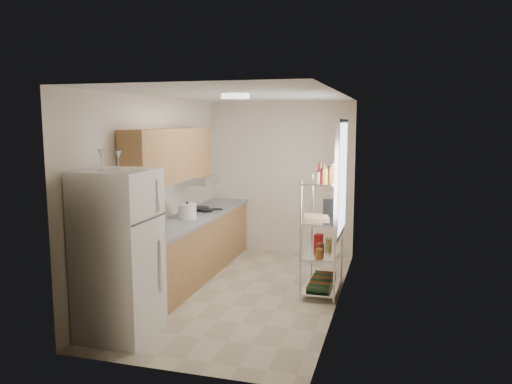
# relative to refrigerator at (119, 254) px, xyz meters

# --- Properties ---
(room) EXTENTS (2.52, 4.42, 2.62)m
(room) POSITION_rel_refrigerator_xyz_m (0.87, 1.62, 0.41)
(room) COLOR beige
(room) RESTS_ON ground
(counter_run) EXTENTS (0.63, 3.51, 0.90)m
(counter_run) POSITION_rel_refrigerator_xyz_m (-0.05, 2.05, -0.44)
(counter_run) COLOR #B6864D
(counter_run) RESTS_ON ground
(upper_cabinets) EXTENTS (0.33, 2.20, 0.72)m
(upper_cabinets) POSITION_rel_refrigerator_xyz_m (-0.18, 1.72, 0.92)
(upper_cabinets) COLOR #B6864D
(upper_cabinets) RESTS_ON room
(range_hood) EXTENTS (0.50, 0.60, 0.12)m
(range_hood) POSITION_rel_refrigerator_xyz_m (-0.13, 2.52, 0.50)
(range_hood) COLOR #B7BABC
(range_hood) RESTS_ON room
(window) EXTENTS (0.06, 1.00, 1.46)m
(window) POSITION_rel_refrigerator_xyz_m (2.10, 1.97, 0.66)
(window) COLOR white
(window) RESTS_ON room
(bakers_rack) EXTENTS (0.45, 0.90, 1.73)m
(bakers_rack) POSITION_rel_refrigerator_xyz_m (1.88, 1.91, 0.22)
(bakers_rack) COLOR silver
(bakers_rack) RESTS_ON ground
(ceiling_dome) EXTENTS (0.34, 0.34, 0.05)m
(ceiling_dome) POSITION_rel_refrigerator_xyz_m (0.87, 1.32, 1.68)
(ceiling_dome) COLOR white
(ceiling_dome) RESTS_ON room
(refrigerator) EXTENTS (0.73, 0.73, 1.78)m
(refrigerator) POSITION_rel_refrigerator_xyz_m (0.00, 0.00, 0.00)
(refrigerator) COLOR white
(refrigerator) RESTS_ON ground
(wine_glass_a) EXTENTS (0.08, 0.08, 0.21)m
(wine_glass_a) POSITION_rel_refrigerator_xyz_m (-0.10, -0.09, 0.99)
(wine_glass_a) COLOR silver
(wine_glass_a) RESTS_ON refrigerator
(wine_glass_b) EXTENTS (0.07, 0.07, 0.19)m
(wine_glass_b) POSITION_rel_refrigerator_xyz_m (-0.03, 0.12, 0.98)
(wine_glass_b) COLOR silver
(wine_glass_b) RESTS_ON refrigerator
(rice_cooker) EXTENTS (0.26, 0.26, 0.21)m
(rice_cooker) POSITION_rel_refrigerator_xyz_m (-0.06, 1.93, 0.12)
(rice_cooker) COLOR silver
(rice_cooker) RESTS_ON counter_run
(frying_pan_large) EXTENTS (0.35, 0.35, 0.05)m
(frying_pan_large) POSITION_rel_refrigerator_xyz_m (-0.12, 2.57, 0.04)
(frying_pan_large) COLOR black
(frying_pan_large) RESTS_ON counter_run
(frying_pan_small) EXTENTS (0.27, 0.27, 0.04)m
(frying_pan_small) POSITION_rel_refrigerator_xyz_m (0.01, 2.50, 0.03)
(frying_pan_small) COLOR black
(frying_pan_small) RESTS_ON counter_run
(cutting_board) EXTENTS (0.40, 0.47, 0.03)m
(cutting_board) POSITION_rel_refrigerator_xyz_m (1.79, 1.91, 0.14)
(cutting_board) COLOR tan
(cutting_board) RESTS_ON bakers_rack
(espresso_machine) EXTENTS (0.16, 0.23, 0.26)m
(espresso_machine) POSITION_rel_refrigerator_xyz_m (1.94, 2.14, 0.25)
(espresso_machine) COLOR black
(espresso_machine) RESTS_ON bakers_rack
(storage_bag) EXTENTS (0.12, 0.15, 0.15)m
(storage_bag) POSITION_rel_refrigerator_xyz_m (1.77, 2.25, -0.25)
(storage_bag) COLOR maroon
(storage_bag) RESTS_ON bakers_rack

